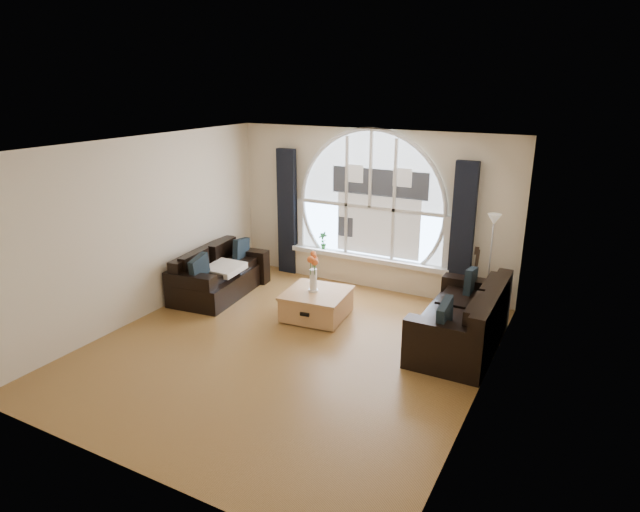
{
  "coord_description": "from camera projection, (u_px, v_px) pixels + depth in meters",
  "views": [
    {
      "loc": [
        3.46,
        -5.6,
        3.45
      ],
      "look_at": [
        0.0,
        0.9,
        1.05
      ],
      "focal_mm": 30.36,
      "sensor_mm": 36.0,
      "label": 1
    }
  ],
  "objects": [
    {
      "name": "throw_blanket",
      "position": [
        224.0,
        268.0,
        8.89
      ],
      "size": [
        0.55,
        0.55,
        0.1
      ],
      "primitive_type": "cube",
      "rotation": [
        0.0,
        0.0,
        -0.0
      ],
      "color": "silver",
      "rests_on": "sofa_left"
    },
    {
      "name": "ground",
      "position": [
        289.0,
        348.0,
        7.31
      ],
      "size": [
        5.0,
        5.5,
        0.01
      ],
      "primitive_type": "cube",
      "color": "brown",
      "rests_on": "ground"
    },
    {
      "name": "window_frame",
      "position": [
        370.0,
        194.0,
        9.07
      ],
      "size": [
        2.76,
        0.08,
        2.15
      ],
      "primitive_type": "cube",
      "color": "white",
      "rests_on": "wall_back"
    },
    {
      "name": "vase_flowers",
      "position": [
        313.0,
        267.0,
        8.05
      ],
      "size": [
        0.24,
        0.24,
        0.7
      ],
      "primitive_type": "cube",
      "color": "white",
      "rests_on": "coffee_chest"
    },
    {
      "name": "wall_front",
      "position": [
        118.0,
        340.0,
        4.59
      ],
      "size": [
        5.0,
        0.01,
        2.7
      ],
      "primitive_type": "cube",
      "color": "beige",
      "rests_on": "ground"
    },
    {
      "name": "wall_right",
      "position": [
        487.0,
        286.0,
        5.78
      ],
      "size": [
        0.01,
        5.5,
        2.7
      ],
      "primitive_type": "cube",
      "color": "beige",
      "rests_on": "ground"
    },
    {
      "name": "guitar",
      "position": [
        476.0,
        278.0,
        8.38
      ],
      "size": [
        0.37,
        0.25,
        1.06
      ],
      "primitive_type": "cube",
      "rotation": [
        0.0,
        0.0,
        -0.03
      ],
      "color": "brown",
      "rests_on": "ground"
    },
    {
      "name": "curtain_right",
      "position": [
        462.0,
        235.0,
        8.45
      ],
      "size": [
        0.35,
        0.12,
        2.3
      ],
      "primitive_type": "cube",
      "color": "black",
      "rests_on": "ground"
    },
    {
      "name": "sofa_left",
      "position": [
        220.0,
        271.0,
        9.05
      ],
      "size": [
        1.04,
        1.79,
        0.76
      ],
      "primitive_type": "cube",
      "rotation": [
        0.0,
        0.0,
        0.11
      ],
      "color": "black",
      "rests_on": "ground"
    },
    {
      "name": "window_sill",
      "position": [
        367.0,
        258.0,
        9.38
      ],
      "size": [
        2.9,
        0.22,
        0.08
      ],
      "primitive_type": "cube",
      "color": "white",
      "rests_on": "wall_back"
    },
    {
      "name": "curtain_left",
      "position": [
        287.0,
        212.0,
        9.88
      ],
      "size": [
        0.35,
        0.12,
        2.3
      ],
      "primitive_type": "cube",
      "color": "black",
      "rests_on": "ground"
    },
    {
      "name": "wall_left",
      "position": [
        143.0,
        229.0,
        8.01
      ],
      "size": [
        0.01,
        5.5,
        2.7
      ],
      "primitive_type": "cube",
      "color": "beige",
      "rests_on": "ground"
    },
    {
      "name": "potted_plant",
      "position": [
        323.0,
        240.0,
        9.71
      ],
      "size": [
        0.19,
        0.15,
        0.31
      ],
      "primitive_type": "imported",
      "rotation": [
        0.0,
        0.0,
        -0.24
      ],
      "color": "#1E6023",
      "rests_on": "window_sill"
    },
    {
      "name": "neighbor_house",
      "position": [
        378.0,
        202.0,
        9.05
      ],
      "size": [
        1.7,
        0.02,
        1.5
      ],
      "primitive_type": "cube",
      "color": "silver",
      "rests_on": "wall_back"
    },
    {
      "name": "coffee_chest",
      "position": [
        317.0,
        303.0,
        8.21
      ],
      "size": [
        1.01,
        1.01,
        0.45
      ],
      "primitive_type": "cube",
      "rotation": [
        0.0,
        0.0,
        0.1
      ],
      "color": "tan",
      "rests_on": "ground"
    },
    {
      "name": "floor_lamp",
      "position": [
        489.0,
        266.0,
        8.09
      ],
      "size": [
        0.24,
        0.24,
        1.6
      ],
      "primitive_type": "cube",
      "color": "#B2B2B2",
      "rests_on": "ground"
    },
    {
      "name": "ceiling",
      "position": [
        285.0,
        146.0,
        6.47
      ],
      "size": [
        5.0,
        5.5,
        0.01
      ],
      "primitive_type": "cube",
      "color": "silver",
      "rests_on": "ground"
    },
    {
      "name": "attic_slope",
      "position": [
        466.0,
        192.0,
        5.6
      ],
      "size": [
        0.92,
        5.5,
        0.72
      ],
      "primitive_type": "cube",
      "color": "silver",
      "rests_on": "ground"
    },
    {
      "name": "wall_back",
      "position": [
        371.0,
        210.0,
        9.2
      ],
      "size": [
        5.0,
        0.01,
        2.7
      ],
      "primitive_type": "cube",
      "color": "beige",
      "rests_on": "ground"
    },
    {
      "name": "arched_window",
      "position": [
        371.0,
        194.0,
        9.09
      ],
      "size": [
        2.6,
        0.06,
        2.15
      ],
      "primitive_type": "cube",
      "color": "silver",
      "rests_on": "wall_back"
    },
    {
      "name": "sofa_right",
      "position": [
        461.0,
        318.0,
        7.27
      ],
      "size": [
        0.98,
        1.95,
        0.87
      ],
      "primitive_type": "cube",
      "rotation": [
        0.0,
        0.0,
        0.0
      ],
      "color": "black",
      "rests_on": "ground"
    }
  ]
}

